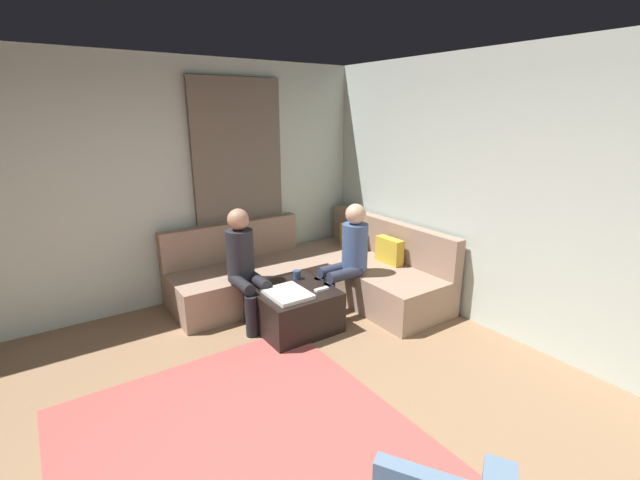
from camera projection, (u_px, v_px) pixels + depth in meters
The scene contains 11 objects.
wall_back at pixel (550, 205), 3.73m from camera, with size 6.00×0.12×2.70m, color silver.
wall_left at pixel (119, 190), 4.46m from camera, with size 0.12×6.00×2.70m, color silver.
curtain_panel at pixel (240, 188), 5.11m from camera, with size 0.06×1.10×2.50m, color #726659.
area_rug at pixel (250, 459), 2.74m from camera, with size 2.60×2.20×0.01m, color #AD4C47.
sectional_couch at pixel (316, 273), 5.11m from camera, with size 2.10×2.55×0.87m.
ottoman at pixel (294, 309), 4.36m from camera, with size 0.76×0.76×0.42m, color black.
folded_blanket at pixel (288, 294), 4.15m from camera, with size 0.44×0.36×0.04m, color white.
coffee_mug at pixel (297, 275), 4.55m from camera, with size 0.08×0.08×0.10m, color #334C72.
game_remote at pixel (321, 289), 4.27m from camera, with size 0.05×0.15×0.02m, color white.
person_on_couch_back at pixel (348, 254), 4.61m from camera, with size 0.30×0.60×1.20m.
person_on_couch_side at pixel (244, 263), 4.35m from camera, with size 0.60×0.30×1.20m.
Camera 1 is at (1.88, -0.79, 2.13)m, focal length 24.10 mm.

